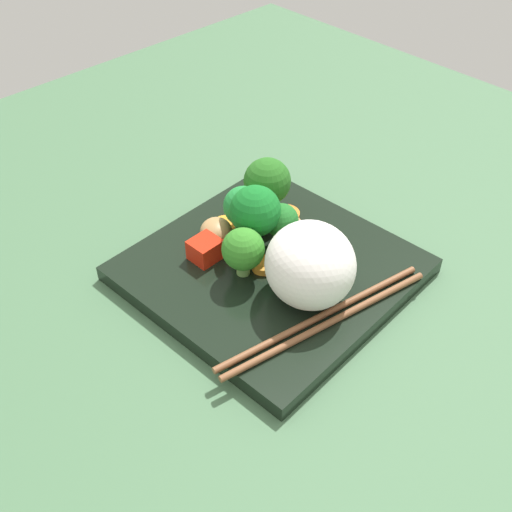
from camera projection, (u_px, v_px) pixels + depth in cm
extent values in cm
cube|color=#446C48|center=(270.00, 282.00, 65.41)|extent=(110.00, 110.00, 2.00)
cube|color=black|center=(271.00, 269.00, 64.20)|extent=(26.19, 26.19, 1.67)
ellipsoid|color=white|center=(310.00, 265.00, 57.75)|extent=(12.39, 12.26, 7.73)
cylinder|color=#6CA749|center=(254.00, 237.00, 64.35)|extent=(1.91, 1.66, 3.29)
sphere|color=#156E25|center=(255.00, 211.00, 62.32)|extent=(5.19, 5.19, 5.19)
cylinder|color=#7EB34D|center=(267.00, 204.00, 69.03)|extent=(2.65, 2.32, 2.88)
sphere|color=#26651E|center=(267.00, 181.00, 66.86)|extent=(5.09, 5.09, 5.09)
cylinder|color=#5A9046|center=(279.00, 239.00, 64.98)|extent=(1.97, 1.75, 2.25)
sphere|color=#216B27|center=(281.00, 220.00, 63.54)|extent=(3.54, 3.54, 3.54)
cylinder|color=#719F54|center=(243.00, 224.00, 66.68)|extent=(2.33, 2.34, 2.25)
sphere|color=#228538|center=(243.00, 206.00, 64.94)|extent=(4.21, 4.21, 4.21)
cylinder|color=#79B457|center=(243.00, 265.00, 61.85)|extent=(1.75, 1.67, 2.21)
sphere|color=#348326|center=(243.00, 249.00, 59.95)|extent=(4.18, 4.18, 4.18)
cylinder|color=orange|center=(226.00, 225.00, 67.80)|extent=(3.78, 3.78, 0.65)
cylinder|color=orange|center=(285.00, 215.00, 68.97)|extent=(3.22, 3.22, 0.77)
cylinder|color=orange|center=(266.00, 267.00, 62.70)|extent=(2.94, 2.94, 0.73)
cube|color=red|center=(205.00, 249.00, 63.54)|extent=(2.80, 3.02, 2.24)
cube|color=red|center=(232.00, 244.00, 64.91)|extent=(3.54, 3.74, 1.24)
ellipsoid|color=tan|center=(261.00, 220.00, 67.40)|extent=(3.18, 2.56, 1.99)
ellipsoid|color=tan|center=(216.00, 231.00, 65.50)|extent=(5.07, 5.03, 2.50)
ellipsoid|color=tan|center=(290.00, 224.00, 66.85)|extent=(3.17, 3.30, 1.90)
cylinder|color=brown|center=(329.00, 323.00, 57.10)|extent=(4.80, 22.72, 0.63)
cylinder|color=brown|center=(321.00, 316.00, 57.77)|extent=(4.80, 22.72, 0.63)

